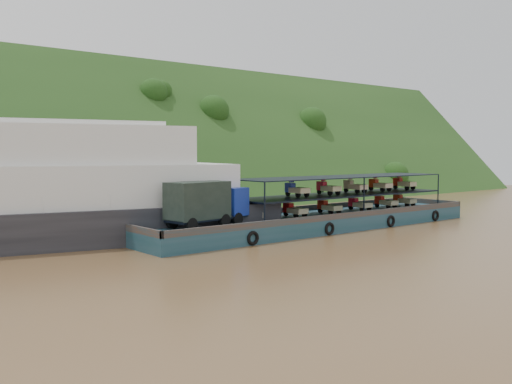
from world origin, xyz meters
TOP-DOWN VIEW (x-y plane):
  - ground at (0.00, 0.00)m, footprint 160.00×160.00m
  - hillside at (0.00, 36.00)m, footprint 140.00×39.60m
  - cargo_barge at (0.66, -0.91)m, footprint 35.00×7.18m

SIDE VIEW (x-z plane):
  - ground at x=0.00m, z-range 0.00..0.00m
  - hillside at x=0.00m, z-range -19.80..19.80m
  - cargo_barge at x=0.66m, z-range -1.16..3.43m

